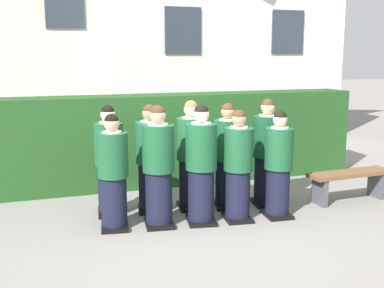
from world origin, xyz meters
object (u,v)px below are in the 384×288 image
at_px(student_front_row_0, 113,175).
at_px(student_front_row_3, 238,168).
at_px(student_front_row_4, 278,167).
at_px(student_rear_row_4, 267,155).
at_px(student_front_row_2, 201,167).
at_px(student_rear_row_0, 109,163).
at_px(student_rear_row_1, 150,161).
at_px(wooden_bench, 349,180).
at_px(student_front_row_1, 159,169).
at_px(student_rear_row_3, 227,158).
at_px(student_rear_row_2, 191,158).

bearing_deg(student_front_row_0, student_front_row_3, -7.13).
distance_m(student_front_row_4, student_rear_row_4, 0.56).
bearing_deg(student_front_row_2, student_rear_row_0, 146.86).
xyz_separation_m(student_front_row_4, student_rear_row_1, (-1.67, 0.81, 0.03)).
bearing_deg(student_rear_row_1, wooden_bench, -9.89).
bearing_deg(student_rear_row_1, student_front_row_1, -93.15).
height_order(student_front_row_1, student_front_row_2, student_front_row_1).
bearing_deg(student_front_row_2, student_rear_row_1, 128.03).
bearing_deg(student_front_row_0, wooden_bench, 0.20).
xyz_separation_m(student_front_row_3, student_rear_row_3, (0.08, 0.58, 0.02)).
relative_size(student_rear_row_1, student_rear_row_4, 0.97).
xyz_separation_m(student_front_row_0, student_rear_row_1, (0.63, 0.55, 0.02)).
distance_m(student_front_row_0, student_front_row_3, 1.71).
bearing_deg(student_front_row_4, student_rear_row_0, 159.18).
distance_m(student_front_row_1, student_rear_row_3, 1.26).
xyz_separation_m(student_front_row_2, student_rear_row_0, (-1.13, 0.74, -0.02)).
relative_size(student_front_row_1, wooden_bench, 1.16).
height_order(student_front_row_0, student_rear_row_0, student_rear_row_0).
distance_m(student_rear_row_0, student_rear_row_1, 0.59).
bearing_deg(student_rear_row_2, student_rear_row_4, -9.72).
distance_m(student_front_row_2, student_rear_row_3, 0.79).
height_order(student_rear_row_0, student_rear_row_1, student_rear_row_0).
height_order(student_rear_row_2, student_rear_row_4, student_rear_row_4).
height_order(student_rear_row_1, wooden_bench, student_rear_row_1).
height_order(student_front_row_2, student_front_row_3, student_front_row_2).
distance_m(student_front_row_1, student_rear_row_1, 0.63).
xyz_separation_m(student_rear_row_0, student_rear_row_4, (2.35, -0.31, 0.02)).
relative_size(student_front_row_1, student_rear_row_2, 1.01).
bearing_deg(student_rear_row_3, student_front_row_0, -168.41).
height_order(student_rear_row_0, student_rear_row_3, student_rear_row_0).
relative_size(student_front_row_4, student_rear_row_1, 0.96).
relative_size(student_front_row_2, student_rear_row_1, 1.03).
bearing_deg(student_front_row_1, student_rear_row_0, 129.47).
height_order(student_rear_row_1, student_rear_row_4, student_rear_row_4).
bearing_deg(student_rear_row_1, student_rear_row_2, -6.41).
bearing_deg(student_front_row_0, student_front_row_2, -7.13).
distance_m(student_rear_row_2, student_rear_row_4, 1.17).
bearing_deg(student_rear_row_3, student_front_row_2, -139.43).
bearing_deg(student_rear_row_0, wooden_bench, -8.98).
xyz_separation_m(student_front_row_4, student_rear_row_4, (0.09, 0.55, 0.06)).
distance_m(student_front_row_1, student_rear_row_0, 0.87).
relative_size(student_rear_row_0, student_rear_row_1, 1.00).
height_order(student_front_row_1, student_rear_row_1, student_front_row_1).
relative_size(student_front_row_0, student_rear_row_2, 0.95).
relative_size(student_front_row_0, student_front_row_1, 0.94).
height_order(student_front_row_4, student_rear_row_3, student_rear_row_3).
bearing_deg(wooden_bench, student_rear_row_2, 169.26).
distance_m(student_front_row_2, student_rear_row_0, 1.36).
xyz_separation_m(student_front_row_3, student_rear_row_2, (-0.46, 0.70, 0.04)).
distance_m(student_front_row_0, student_front_row_2, 1.19).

